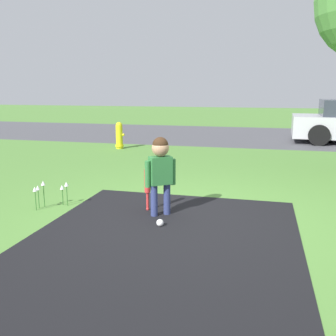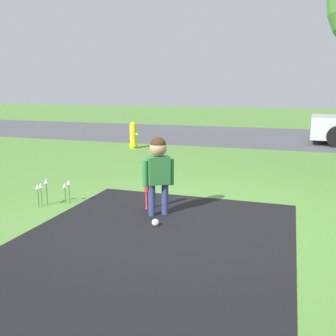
# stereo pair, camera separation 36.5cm
# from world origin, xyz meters

# --- Properties ---
(ground_plane) EXTENTS (60.00, 60.00, 0.00)m
(ground_plane) POSITION_xyz_m (0.00, 0.00, 0.00)
(ground_plane) COLOR #518438
(street_strip) EXTENTS (40.00, 6.00, 0.01)m
(street_strip) POSITION_xyz_m (0.00, 9.07, 0.00)
(street_strip) COLOR #4C4C51
(street_strip) RESTS_ON ground
(child) EXTENTS (0.35, 0.30, 1.04)m
(child) POSITION_xyz_m (-0.36, 0.02, 0.67)
(child) COLOR navy
(child) RESTS_ON ground
(baseball_bat) EXTENTS (0.08, 0.08, 0.61)m
(baseball_bat) POSITION_xyz_m (-0.59, 0.17, 0.39)
(baseball_bat) COLOR red
(baseball_bat) RESTS_ON ground
(sports_ball) EXTENTS (0.09, 0.09, 0.09)m
(sports_ball) POSITION_xyz_m (-0.26, -0.38, 0.04)
(sports_ball) COLOR white
(sports_ball) RESTS_ON ground
(fire_hydrant) EXTENTS (0.26, 0.24, 0.74)m
(fire_hydrant) POSITION_xyz_m (-2.96, 5.19, 0.36)
(fire_hydrant) COLOR yellow
(fire_hydrant) RESTS_ON ground
(flower_bed) EXTENTS (0.38, 0.37, 0.38)m
(flower_bed) POSITION_xyz_m (-1.96, -0.03, 0.28)
(flower_bed) COLOR #38702D
(flower_bed) RESTS_ON ground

